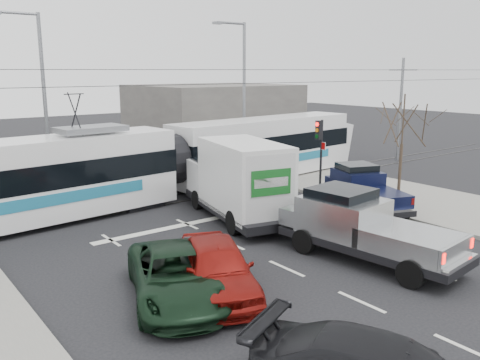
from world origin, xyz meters
TOP-DOWN VIEW (x-y plane):
  - ground at (0.00, 0.00)m, footprint 120.00×120.00m
  - sidewalk_right at (9.00, 0.00)m, footprint 6.00×60.00m
  - rails at (0.00, 10.00)m, footprint 60.00×1.60m
  - building_right at (12.00, 24.00)m, footprint 12.00×10.00m
  - bare_tree at (7.60, 2.50)m, footprint 2.40×2.40m
  - traffic_signal at (6.47, 6.50)m, footprint 0.44×0.44m
  - street_lamp_near at (7.31, 14.00)m, footprint 2.38×0.25m
  - street_lamp_far at (-4.19, 16.00)m, footprint 2.38×0.25m
  - catenary at (0.00, 10.00)m, footprint 60.00×0.20m
  - tram at (-0.07, 10.28)m, footprint 25.66×4.93m
  - silver_pickup at (0.88, -0.77)m, footprint 2.79×6.43m
  - box_truck at (0.40, 5.27)m, footprint 3.76×7.08m
  - navy_pickup at (5.61, 2.95)m, footprint 3.35×5.13m
  - green_car at (-5.62, 0.21)m, footprint 3.96×5.48m
  - red_car at (-4.50, -0.16)m, footprint 3.50×4.94m

SIDE VIEW (x-z plane):
  - ground at x=0.00m, z-range 0.00..0.00m
  - rails at x=0.00m, z-range 0.00..0.03m
  - sidewalk_right at x=9.00m, z-range 0.00..0.15m
  - green_car at x=-5.62m, z-range 0.00..1.38m
  - red_car at x=-4.50m, z-range 0.00..1.56m
  - navy_pickup at x=5.61m, z-range -0.01..2.02m
  - silver_pickup at x=0.88m, z-range -0.01..2.26m
  - box_truck at x=0.40m, z-range -0.02..3.35m
  - tram at x=-0.07m, z-range -0.76..4.46m
  - building_right at x=12.00m, z-range 0.00..5.00m
  - traffic_signal at x=6.47m, z-range 0.94..4.54m
  - bare_tree at x=7.60m, z-range 1.29..6.29m
  - catenary at x=0.00m, z-range 0.38..7.38m
  - street_lamp_near at x=7.31m, z-range 0.61..9.61m
  - street_lamp_far at x=-4.19m, z-range 0.61..9.61m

